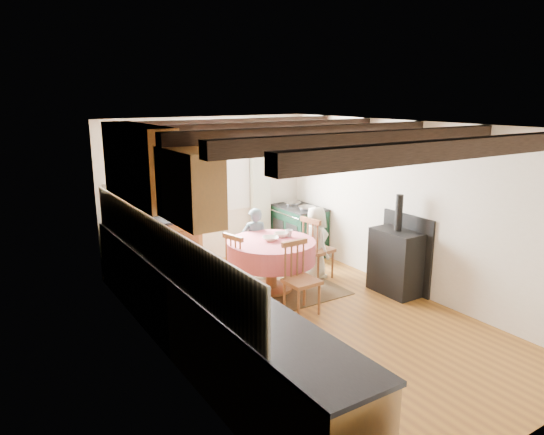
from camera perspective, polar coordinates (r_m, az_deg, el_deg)
floor at (r=6.40m, az=3.94°, el=-11.52°), size 3.60×5.50×0.00m
ceiling at (r=5.79m, az=4.34°, el=10.46°), size 3.60×5.50×0.00m
wall_back at (r=8.29m, az=-7.29°, el=3.06°), size 3.60×0.00×2.40m
wall_front at (r=4.23m, az=27.23°, el=-9.08°), size 3.60×0.00×2.40m
wall_left at (r=5.15m, az=-12.18°, el=-3.85°), size 0.00×5.50×2.40m
wall_right at (r=7.18m, az=15.74°, el=0.95°), size 0.00×5.50×2.40m
beam_a at (r=4.37m, az=20.37°, el=7.37°), size 3.60×0.16×0.16m
beam_b at (r=5.04m, az=11.24°, el=8.71°), size 3.60×0.16×0.16m
beam_c at (r=5.80m, az=4.33°, el=9.58°), size 3.60×0.16×0.16m
beam_d at (r=6.62m, az=-0.95°, el=10.14°), size 3.60×0.16×0.16m
beam_e at (r=7.49m, az=-5.04°, el=10.53°), size 3.60×0.16×0.16m
splash_left at (r=5.43m, az=-13.11°, el=-2.98°), size 0.02×4.50×0.55m
splash_back at (r=7.91m, az=-13.78°, el=2.24°), size 1.40×0.02×0.55m
base_cabinet_left at (r=5.53m, az=-8.82°, el=-10.89°), size 0.60×5.30×0.88m
base_cabinet_back at (r=7.82m, az=-13.13°, el=-3.60°), size 1.30×0.60×0.88m
worktop_left at (r=5.36m, az=-8.80°, el=-6.38°), size 0.64×5.30×0.04m
worktop_back at (r=7.68m, az=-13.27°, el=-0.37°), size 1.30×0.64×0.04m
wall_cabinet_glass at (r=6.16m, az=-15.03°, el=6.03°), size 0.34×1.80×0.90m
wall_cabinet_solid at (r=4.77m, az=-9.42°, el=3.54°), size 0.34×0.90×0.70m
window_frame at (r=8.26m, az=-6.70°, el=5.84°), size 1.34×0.03×1.54m
window_pane at (r=8.26m, az=-6.72°, el=5.85°), size 1.20×0.01×1.40m
curtain_left at (r=7.94m, az=-11.85°, el=1.65°), size 0.35×0.10×2.10m
curtain_right at (r=8.67m, az=-1.30°, el=2.96°), size 0.35×0.10×2.10m
curtain_rod at (r=8.12m, az=-6.55°, el=9.97°), size 2.00×0.03×0.03m
wall_picture at (r=8.75m, az=4.51°, el=7.00°), size 0.04×0.50×0.60m
wall_plate at (r=8.69m, az=-1.00°, el=6.99°), size 0.30×0.02×0.30m
rug at (r=7.23m, az=-0.08°, el=-8.35°), size 1.87×1.46×0.01m
dining_table at (r=7.10m, az=-0.08°, el=-5.59°), size 1.24×1.24×0.75m
chair_near at (r=6.39m, az=3.43°, el=-6.98°), size 0.41×0.43×0.94m
chair_left at (r=6.74m, az=-5.42°, el=-5.99°), size 0.49×0.48×0.92m
chair_right at (r=7.62m, az=5.23°, el=-3.41°), size 0.49×0.47×0.97m
aga_range at (r=8.75m, az=3.12°, el=-1.43°), size 0.61×0.94×0.87m
cast_iron_stove at (r=7.17m, az=14.05°, el=-3.02°), size 0.42×0.71×1.42m
child_far at (r=7.62m, az=-1.98°, el=-2.90°), size 0.45×0.36×1.09m
child_right at (r=7.63m, az=5.01°, el=-2.83°), size 0.43×0.59×1.11m
bowl_a at (r=7.00m, az=-0.17°, el=-2.43°), size 0.31×0.31×0.06m
bowl_b at (r=7.17m, az=1.05°, el=-1.98°), size 0.29×0.29×0.06m
cup at (r=7.19m, az=1.95°, el=-1.80°), size 0.15×0.15×0.10m
canister_tall at (r=7.66m, az=-14.48°, el=0.67°), size 0.15×0.15×0.26m
canister_wide at (r=7.71m, az=-13.96°, el=0.52°), size 0.17×0.17×0.19m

